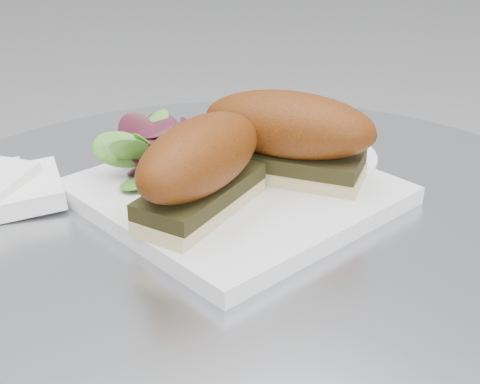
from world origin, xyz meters
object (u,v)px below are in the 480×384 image
(plate, at_px, (236,192))
(sandwich_right, at_px, (288,134))
(sandwich_left, at_px, (200,166))
(saucer, at_px, (298,160))

(plate, distance_m, sandwich_right, 0.07)
(sandwich_left, relative_size, sandwich_right, 0.92)
(sandwich_right, distance_m, saucer, 0.08)
(sandwich_right, bearing_deg, plate, -139.66)
(plate, relative_size, saucer, 1.52)
(sandwich_left, bearing_deg, plate, 3.16)
(sandwich_left, height_order, saucer, sandwich_left)
(sandwich_left, relative_size, saucer, 1.01)
(sandwich_left, distance_m, sandwich_right, 0.10)
(plate, height_order, sandwich_left, sandwich_left)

